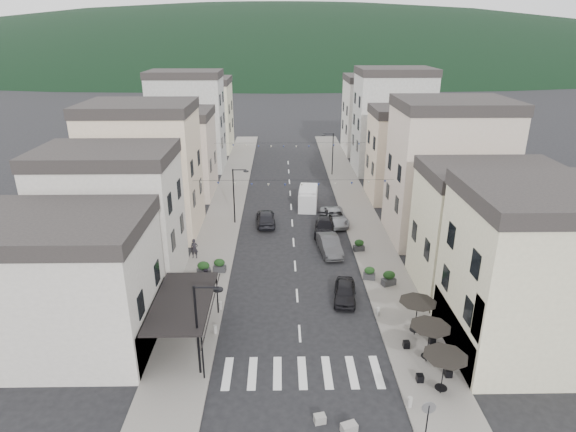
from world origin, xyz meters
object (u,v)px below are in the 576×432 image
parked_car_b (330,245)px  delivery_van (308,197)px  parked_car_a (345,292)px  parked_car_e (266,218)px  parked_car_c (334,217)px  pedestrian_b (206,279)px  pedestrian_a (194,249)px  parked_car_d (325,226)px

parked_car_b → delivery_van: delivery_van is taller
parked_car_a → parked_car_e: 16.55m
parked_car_b → parked_car_e: 9.23m
parked_car_c → pedestrian_b: 17.97m
pedestrian_a → pedestrian_b: bearing=-70.5°
pedestrian_b → parked_car_d: bearing=84.8°
parked_car_a → parked_car_c: bearing=94.3°
pedestrian_b → parked_car_c: bearing=87.5°
parked_car_d → parked_car_b: bearing=-83.1°
delivery_van → parked_car_c: bearing=-58.1°
parked_car_d → delivery_van: bearing=105.8°
parked_car_a → parked_car_e: size_ratio=0.86×
parked_car_d → pedestrian_a: 13.47m
parked_car_c → parked_car_d: bearing=-120.7°
parked_car_c → parked_car_d: size_ratio=1.09×
parked_car_c → parked_car_b: bearing=-104.3°
parked_car_e → pedestrian_b: (-4.34, -13.45, 0.14)m
parked_car_b → pedestrian_a: bearing=178.4°
delivery_van → pedestrian_a: delivery_van is taller
parked_car_c → parked_car_d: 2.86m
delivery_van → pedestrian_b: (-9.10, -18.83, -0.26)m
parked_car_c → pedestrian_a: (-13.42, -8.32, 0.28)m
parked_car_a → delivery_van: bearing=102.0°
parked_car_d → parked_car_e: (-6.02, 2.29, 0.09)m
parked_car_c → delivery_van: delivery_van is taller
pedestrian_b → parked_car_a: bearing=28.1°
parked_car_c → pedestrian_a: pedestrian_a is taller
parked_car_a → parked_car_b: (-0.35, 8.29, 0.10)m
parked_car_d → pedestrian_a: (-12.17, -5.75, 0.31)m
parked_car_c → pedestrian_b: bearing=-135.0°
parked_car_c → parked_car_e: bearing=177.4°
parked_car_b → parked_car_e: bearing=124.3°
parked_car_d → pedestrian_b: 15.22m
parked_car_e → pedestrian_a: pedestrian_a is taller
parked_car_b → parked_car_c: size_ratio=0.90×
delivery_van → parked_car_a: bearing=-79.7°
parked_car_b → parked_car_d: size_ratio=0.98×
parked_car_b → delivery_van: bearing=89.3°
parked_car_b → parked_car_c: parked_car_b is taller
parked_car_e → parked_car_b: bearing=126.9°
pedestrian_a → pedestrian_b: size_ratio=1.10×
pedestrian_a → parked_car_a: bearing=-29.0°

